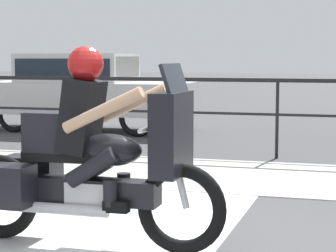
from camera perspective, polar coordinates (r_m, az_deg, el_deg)
name	(u,v)px	position (r m, az deg, el deg)	size (l,w,h in m)	color
ground_plane	(194,251)	(5.31, 2.29, -10.82)	(120.00, 120.00, 0.00)	#424244
sidewalk_band	(260,176)	(8.56, 8.01, -4.38)	(44.00, 2.40, 0.01)	#A8A59E
crosswalk_band	(52,245)	(5.52, -10.09, -10.20)	(2.64, 6.00, 0.01)	silver
fence_railing	(278,96)	(10.06, 9.52, 2.62)	(36.00, 0.05, 1.22)	black
motorcycle	(87,160)	(5.34, -7.10, -2.97)	(2.33, 0.76, 1.63)	black
parked_car	(85,86)	(13.94, -7.24, 3.46)	(4.35, 1.76, 1.62)	silver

